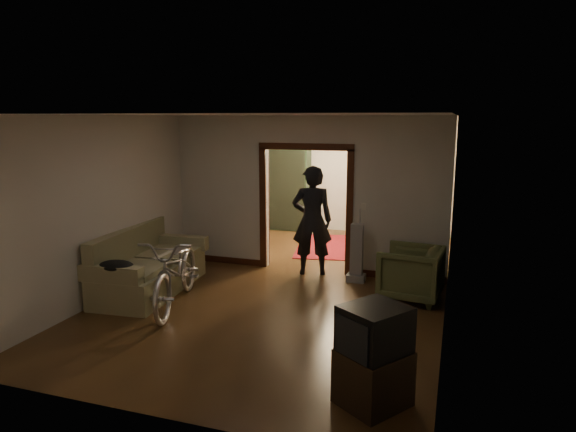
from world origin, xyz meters
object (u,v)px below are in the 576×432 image
at_px(sofa, 150,261).
at_px(locker, 289,189).
at_px(desk, 388,222).
at_px(armchair, 410,273).
at_px(person, 312,221).
at_px(bicycle, 177,270).

relative_size(sofa, locker, 1.09).
bearing_deg(locker, desk, -8.05).
distance_m(armchair, desk, 4.05).
xyz_separation_m(armchair, person, (-1.80, 0.77, 0.56)).
bearing_deg(desk, bicycle, -130.73).
xyz_separation_m(armchair, desk, (-0.86, 3.96, -0.02)).
height_order(locker, desk, locker).
bearing_deg(bicycle, locker, 76.09).
bearing_deg(bicycle, person, 41.38).
height_order(bicycle, locker, locker).
relative_size(bicycle, locker, 1.04).
bearing_deg(locker, sofa, -99.07).
relative_size(sofa, armchair, 2.40).
bearing_deg(sofa, person, 32.76).
height_order(person, desk, person).
xyz_separation_m(person, desk, (0.94, 3.19, -0.58)).
bearing_deg(armchair, sofa, -69.89).
bearing_deg(sofa, bicycle, -36.05).
xyz_separation_m(bicycle, locker, (-0.11, 5.64, 0.46)).
bearing_deg(locker, armchair, -53.43).
relative_size(armchair, desk, 0.86).
bearing_deg(bicycle, sofa, 133.95).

